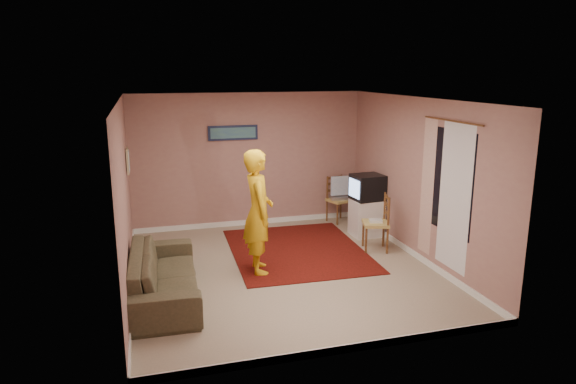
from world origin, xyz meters
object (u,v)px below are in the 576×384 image
object	(u,v)px
sofa	(164,275)
chair_a	(339,195)
crt_tv	(367,187)
person	(258,212)
chair_b	(376,217)
tv_cabinet	(366,217)

from	to	relation	value
sofa	chair_a	bearing A→B (deg)	-50.95
crt_tv	chair_a	bearing A→B (deg)	94.49
sofa	crt_tv	bearing A→B (deg)	-63.04
person	sofa	bearing A→B (deg)	114.61
chair_a	person	bearing A→B (deg)	-153.01
chair_a	crt_tv	bearing A→B (deg)	-98.45
chair_b	person	xyz separation A→B (m)	(-2.12, -0.38, 0.35)
chair_b	person	bearing A→B (deg)	-63.31
tv_cabinet	sofa	size ratio (longest dim) A/B	0.31
crt_tv	chair_a	size ratio (longest dim) A/B	1.12
chair_b	person	size ratio (longest dim) A/B	0.29
tv_cabinet	chair_b	xyz separation A→B (m)	(-0.19, -0.78, 0.25)
tv_cabinet	chair_b	size ratio (longest dim) A/B	1.27
sofa	chair_b	bearing A→B (deg)	-72.95
chair_b	crt_tv	bearing A→B (deg)	-176.89
chair_a	sofa	xyz separation A→B (m)	(-3.59, -2.69, -0.24)
chair_a	chair_b	xyz separation A→B (m)	(-0.03, -1.75, 0.03)
tv_cabinet	person	world-z (taller)	person
tv_cabinet	crt_tv	xyz separation A→B (m)	(-0.01, -0.00, 0.58)
tv_cabinet	chair_b	bearing A→B (deg)	-103.68
chair_a	tv_cabinet	bearing A→B (deg)	-98.13
crt_tv	person	bearing A→B (deg)	-157.95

